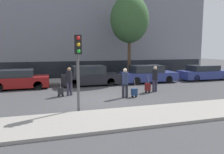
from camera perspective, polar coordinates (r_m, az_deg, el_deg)
ground_plane at (r=12.28m, az=-2.71°, el=-5.64°), size 80.00×80.00×0.00m
sidewalk_near at (r=8.81m, az=3.45°, el=-10.54°), size 28.00×2.50×0.12m
sidewalk_far at (r=19.02m, az=-7.95°, el=-0.86°), size 28.00×3.00×0.12m
building_facade at (r=22.47m, az=-9.68°, el=17.33°), size 28.00×2.33×13.40m
parked_car_0 at (r=16.52m, az=-23.09°, el=-0.63°), size 3.91×1.85×1.33m
parked_car_1 at (r=16.72m, az=-5.81°, el=0.22°), size 4.38×1.87×1.49m
parked_car_2 at (r=18.30m, az=9.37°, el=0.69°), size 4.57×1.83×1.42m
parked_car_3 at (r=21.18m, az=22.88°, el=1.01°), size 4.60×1.73×1.31m
pedestrian_left at (r=13.15m, az=-11.11°, el=-0.67°), size 0.34×0.34×1.68m
trolley_left at (r=13.06m, az=-13.28°, el=-3.61°), size 0.34×0.29×1.06m
pedestrian_center at (r=12.36m, az=3.42°, el=-1.08°), size 0.35×0.34×1.68m
trolley_center at (r=12.59m, az=5.85°, el=-3.90°), size 0.34×0.29×1.05m
pedestrian_right at (r=14.28m, az=11.16°, el=-0.09°), size 0.35×0.34×1.66m
trolley_right at (r=14.05m, az=9.31°, el=-2.57°), size 0.34×0.29×1.15m
traffic_light at (r=9.33m, az=-8.86°, el=5.00°), size 0.28×0.47×3.34m
parked_bicycle at (r=20.02m, az=3.44°, el=0.86°), size 1.77×0.06×0.96m
bare_tree_near_crossing at (r=19.21m, az=4.59°, el=14.77°), size 3.28×3.28×7.14m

